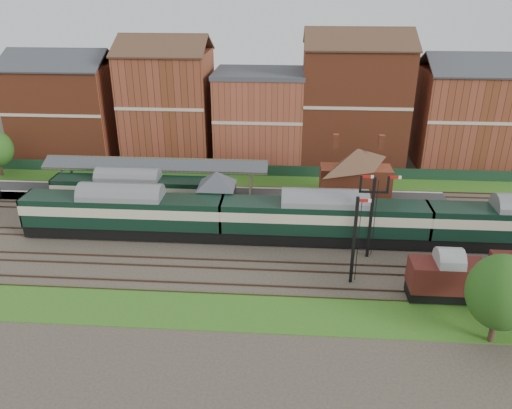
# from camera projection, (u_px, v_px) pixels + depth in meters

# --- Properties ---
(ground) EXTENTS (160.00, 160.00, 0.00)m
(ground) POSITION_uv_depth(u_px,v_px,m) (243.00, 239.00, 50.20)
(ground) COLOR #473D33
(ground) RESTS_ON ground
(grass_back) EXTENTS (90.00, 4.50, 0.06)m
(grass_back) POSITION_uv_depth(u_px,v_px,m) (255.00, 181.00, 64.73)
(grass_back) COLOR #2D6619
(grass_back) RESTS_ON ground
(grass_front) EXTENTS (90.00, 5.00, 0.06)m
(grass_front) POSITION_uv_depth(u_px,v_px,m) (229.00, 311.00, 39.28)
(grass_front) COLOR #2D6619
(grass_front) RESTS_ON ground
(fence) EXTENTS (90.00, 0.12, 1.50)m
(fence) POSITION_uv_depth(u_px,v_px,m) (256.00, 170.00, 66.25)
(fence) COLOR #193823
(fence) RESTS_ON ground
(platform) EXTENTS (55.00, 3.40, 1.00)m
(platform) POSITION_uv_depth(u_px,v_px,m) (209.00, 195.00, 59.18)
(platform) COLOR #2D2D2D
(platform) RESTS_ON ground
(signal_box) EXTENTS (5.40, 5.40, 6.00)m
(signal_box) POSITION_uv_depth(u_px,v_px,m) (217.00, 197.00, 52.03)
(signal_box) COLOR #687D59
(signal_box) RESTS_ON ground
(brick_hut) EXTENTS (3.20, 2.64, 2.94)m
(brick_hut) POSITION_uv_depth(u_px,v_px,m) (293.00, 216.00, 52.34)
(brick_hut) COLOR brown
(brick_hut) RESTS_ON ground
(station_building) EXTENTS (8.10, 8.10, 5.90)m
(station_building) POSITION_uv_depth(u_px,v_px,m) (356.00, 172.00, 56.66)
(station_building) COLOR brown
(station_building) RESTS_ON platform
(canopy) EXTENTS (26.00, 3.89, 4.08)m
(canopy) POSITION_uv_depth(u_px,v_px,m) (156.00, 162.00, 57.89)
(canopy) COLOR #4B4C30
(canopy) RESTS_ON platform
(semaphore_bracket) EXTENTS (3.60, 0.25, 8.18)m
(semaphore_bracket) POSITION_uv_depth(u_px,v_px,m) (372.00, 212.00, 45.24)
(semaphore_bracket) COLOR black
(semaphore_bracket) RESTS_ON ground
(semaphore_siding) EXTENTS (1.23, 0.25, 8.00)m
(semaphore_siding) POSITION_uv_depth(u_px,v_px,m) (354.00, 239.00, 41.48)
(semaphore_siding) COLOR black
(semaphore_siding) RESTS_ON ground
(town_backdrop) EXTENTS (69.00, 10.00, 16.00)m
(town_backdrop) POSITION_uv_depth(u_px,v_px,m) (258.00, 111.00, 70.06)
(town_backdrop) COLOR brown
(town_backdrop) RESTS_ON ground
(dmu_train) EXTENTS (59.92, 3.15, 4.60)m
(dmu_train) POSITION_uv_depth(u_px,v_px,m) (324.00, 218.00, 48.59)
(dmu_train) COLOR black
(dmu_train) RESTS_ON ground
(platform_railcar) EXTENTS (17.16, 2.71, 3.95)m
(platform_railcar) POSITION_uv_depth(u_px,v_px,m) (129.00, 190.00, 56.02)
(platform_railcar) COLOR black
(platform_railcar) RESTS_ON ground
(goods_van_b) EXTENTS (5.86, 2.54, 3.55)m
(goods_van_b) POSITION_uv_depth(u_px,v_px,m) (446.00, 277.00, 40.06)
(goods_van_b) COLOR black
(goods_van_b) RESTS_ON ground
(tree_far) EXTENTS (4.78, 4.78, 6.97)m
(tree_far) POSITION_uv_depth(u_px,v_px,m) (502.00, 292.00, 34.34)
(tree_far) COLOR #382619
(tree_far) RESTS_ON ground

